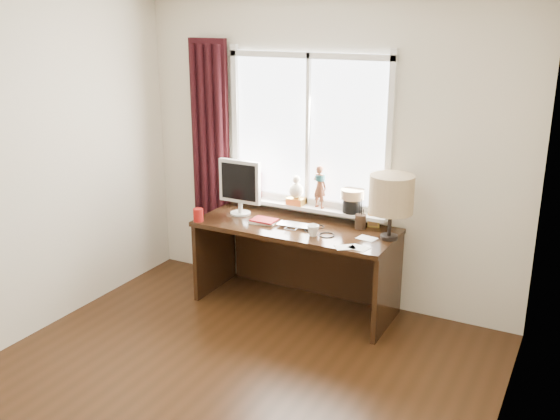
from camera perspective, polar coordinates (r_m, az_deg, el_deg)
The scene contains 16 objects.
floor at distance 4.30m, azimuth -7.53°, elevation -17.54°, with size 3.50×4.00×0.00m, color #361E0E.
wall_back at distance 5.39m, azimuth 4.20°, elevation 5.11°, with size 3.50×2.60×0.00m, color beige.
wall_right at distance 3.08m, azimuth 19.30°, elevation -5.63°, with size 4.00×2.60×0.00m, color beige.
laptop at distance 5.21m, azimuth 1.49°, elevation -1.44°, with size 0.31×0.20×0.02m, color silver.
mug at distance 5.00m, azimuth 3.05°, elevation -1.85°, with size 0.10×0.09×0.10m, color white.
red_cup at distance 5.39m, azimuth -7.48°, elevation -0.45°, with size 0.09×0.09×0.11m, color maroon.
window at distance 5.40m, azimuth 2.70°, elevation 5.27°, with size 1.52×0.20×1.40m.
curtain at distance 5.89m, azimuth -6.39°, elevation 4.26°, with size 0.38×0.09×2.25m.
desk at distance 5.42m, azimuth 1.88°, elevation -3.55°, with size 1.70×0.70×0.75m.
monitor at distance 5.48m, azimuth -3.70°, elevation 2.40°, with size 0.40×0.18×0.49m.
notebook_stack at distance 5.32m, azimuth -1.49°, elevation -1.00°, with size 0.24×0.19×0.03m.
brush_holder at distance 5.20m, azimuth 7.37°, elevation -1.05°, with size 0.09×0.09×0.25m.
icon_frame at distance 5.25m, azimuth 8.55°, elevation -0.89°, with size 0.10×0.04×0.13m.
table_lamp at distance 4.91m, azimuth 10.15°, elevation 1.38°, with size 0.35×0.35×0.52m.
loose_papers at distance 4.86m, azimuth 7.06°, elevation -3.14°, with size 0.28×0.42×0.00m.
desk_cables at distance 5.11m, azimuth 3.64°, elevation -1.97°, with size 0.30×0.30×0.01m.
Camera 1 is at (2.09, -2.83, 2.46)m, focal length 40.00 mm.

